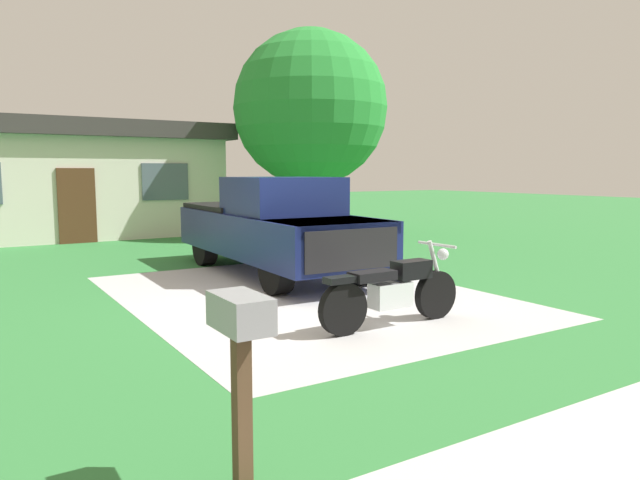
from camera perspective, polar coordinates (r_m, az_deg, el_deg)
name	(u,v)px	position (r m, az deg, el deg)	size (l,w,h in m)	color
ground_plane	(303,295)	(9.54, -1.63, -5.43)	(80.00, 80.00, 0.00)	#337D3C
driveway_pad	(303,295)	(9.54, -1.63, -5.41)	(5.38, 7.02, 0.01)	#BCBCBC
motorcycle	(393,291)	(7.64, 7.14, -4.92)	(2.21, 0.70, 1.09)	black
pickup_truck	(273,225)	(11.51, -4.65, 1.44)	(2.16, 5.68, 1.90)	black
mailbox	(241,340)	(3.66, -7.74, -9.62)	(0.26, 0.48, 1.26)	#4C3823
shade_tree	(310,108)	(18.64, -0.94, 12.72)	(4.80, 4.80, 6.37)	brown
neighbor_house	(62,178)	(20.17, -23.89, 5.52)	(9.60, 5.60, 3.50)	beige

